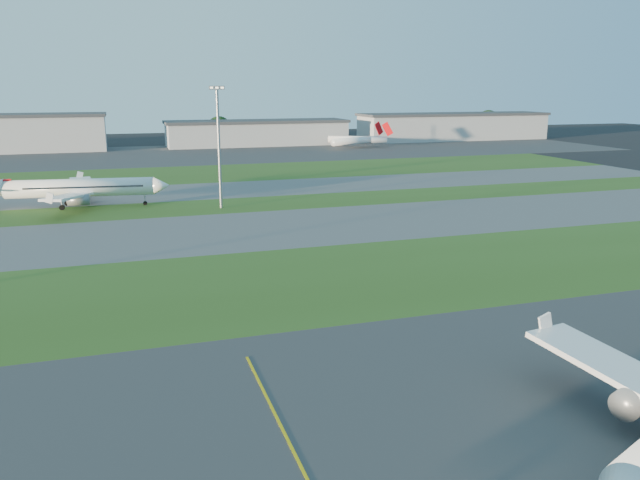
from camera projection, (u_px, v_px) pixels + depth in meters
name	position (u px, v px, depth m)	size (l,w,h in m)	color
grass_strip_a	(174.00, 293.00, 79.10)	(300.00, 34.00, 0.01)	#33501A
taxiway_a	(157.00, 236.00, 109.61)	(300.00, 32.00, 0.01)	#515154
grass_strip_b	(150.00, 210.00, 132.73)	(300.00, 18.00, 0.01)	#33501A
taxiway_b	(145.00, 194.00, 153.07)	(300.00, 26.00, 0.01)	#515154
grass_strip_c	(140.00, 176.00, 183.58)	(300.00, 40.00, 0.01)	#33501A
apron_far	(134.00, 156.00, 239.06)	(400.00, 80.00, 0.01)	#333335
airliner_taxiing	(79.00, 188.00, 134.95)	(38.18, 32.21, 11.94)	white
mini_jet_near	(357.00, 141.00, 267.59)	(27.51, 11.76, 9.48)	white
mini_jet_far	(358.00, 140.00, 273.28)	(25.63, 15.81, 9.48)	white
light_mast_centre	(219.00, 139.00, 131.82)	(3.20, 0.70, 25.80)	gray
hangar_west	(14.00, 133.00, 251.59)	(71.40, 23.00, 15.20)	#9C9EA3
hangar_east	(257.00, 133.00, 281.82)	(81.60, 23.00, 11.20)	#9C9EA3
hangar_far_east	(453.00, 126.00, 311.35)	(96.90, 23.00, 13.20)	#9C9EA3
tree_mid_west	(82.00, 134.00, 269.63)	(9.90, 9.90, 10.80)	black
tree_mid_east	(219.00, 129.00, 290.03)	(11.55, 11.55, 12.60)	black
tree_east	(370.00, 127.00, 310.65)	(10.45, 10.45, 11.40)	black
tree_far_east	(488.00, 122.00, 334.88)	(12.65, 12.65, 13.80)	black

